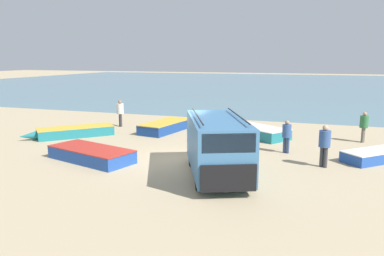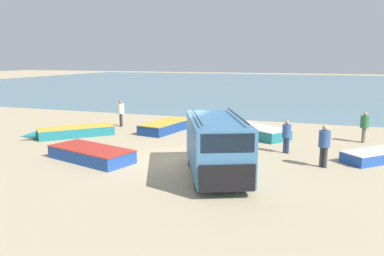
{
  "view_description": "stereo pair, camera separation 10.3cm",
  "coord_description": "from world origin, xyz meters",
  "px_view_note": "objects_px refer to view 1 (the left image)",
  "views": [
    {
      "loc": [
        5.85,
        -14.82,
        4.48
      ],
      "look_at": [
        -0.15,
        2.71,
        1.0
      ],
      "focal_mm": 35.0,
      "sensor_mm": 36.0,
      "label": 1
    },
    {
      "loc": [
        5.95,
        -14.79,
        4.48
      ],
      "look_at": [
        -0.15,
        2.71,
        1.0
      ],
      "focal_mm": 35.0,
      "sensor_mm": 36.0,
      "label": 2
    }
  ],
  "objects_px": {
    "fishing_rowboat_2": "(381,155)",
    "parked_van": "(217,145)",
    "fishing_rowboat_0": "(73,132)",
    "fisherman_3": "(120,111)",
    "fisherman_0": "(287,134)",
    "fishing_rowboat_1": "(252,131)",
    "fisherman_1": "(364,124)",
    "fisherman_2": "(325,142)",
    "fishing_rowboat_4": "(167,126)",
    "fishing_rowboat_3": "(89,154)"
  },
  "relations": [
    {
      "from": "fishing_rowboat_2",
      "to": "parked_van",
      "type": "bearing_deg",
      "value": 172.36
    },
    {
      "from": "fishing_rowboat_0",
      "to": "fisherman_3",
      "type": "relative_size",
      "value": 2.46
    },
    {
      "from": "fishing_rowboat_0",
      "to": "fisherman_0",
      "type": "distance_m",
      "value": 12.01
    },
    {
      "from": "fishing_rowboat_1",
      "to": "fisherman_1",
      "type": "distance_m",
      "value": 5.98
    },
    {
      "from": "fishing_rowboat_2",
      "to": "fisherman_0",
      "type": "xyz_separation_m",
      "value": [
        -4.1,
        -0.06,
        0.7
      ]
    },
    {
      "from": "fishing_rowboat_0",
      "to": "fisherman_2",
      "type": "relative_size",
      "value": 2.42
    },
    {
      "from": "parked_van",
      "to": "fisherman_2",
      "type": "xyz_separation_m",
      "value": [
        3.86,
        2.65,
        -0.17
      ]
    },
    {
      "from": "parked_van",
      "to": "fisherman_3",
      "type": "height_order",
      "value": "parked_van"
    },
    {
      "from": "fishing_rowboat_0",
      "to": "fisherman_1",
      "type": "xyz_separation_m",
      "value": [
        15.7,
        3.82,
        0.71
      ]
    },
    {
      "from": "fishing_rowboat_4",
      "to": "fisherman_1",
      "type": "xyz_separation_m",
      "value": [
        11.24,
        0.47,
        0.68
      ]
    },
    {
      "from": "fishing_rowboat_1",
      "to": "fisherman_1",
      "type": "relative_size",
      "value": 2.9
    },
    {
      "from": "parked_van",
      "to": "fishing_rowboat_4",
      "type": "distance_m",
      "value": 9.5
    },
    {
      "from": "fishing_rowboat_1",
      "to": "fisherman_1",
      "type": "bearing_deg",
      "value": -143.89
    },
    {
      "from": "fishing_rowboat_4",
      "to": "fisherman_2",
      "type": "height_order",
      "value": "fisherman_2"
    },
    {
      "from": "fisherman_2",
      "to": "fisherman_3",
      "type": "relative_size",
      "value": 1.01
    },
    {
      "from": "fishing_rowboat_2",
      "to": "fishing_rowboat_4",
      "type": "height_order",
      "value": "fishing_rowboat_4"
    },
    {
      "from": "fisherman_0",
      "to": "fisherman_1",
      "type": "relative_size",
      "value": 0.96
    },
    {
      "from": "fishing_rowboat_2",
      "to": "fishing_rowboat_3",
      "type": "height_order",
      "value": "fishing_rowboat_3"
    },
    {
      "from": "fishing_rowboat_4",
      "to": "parked_van",
      "type": "bearing_deg",
      "value": -135.4
    },
    {
      "from": "fishing_rowboat_1",
      "to": "fisherman_0",
      "type": "bearing_deg",
      "value": 156.65
    },
    {
      "from": "fishing_rowboat_2",
      "to": "fishing_rowboat_3",
      "type": "relative_size",
      "value": 0.73
    },
    {
      "from": "parked_van",
      "to": "fishing_rowboat_1",
      "type": "bearing_deg",
      "value": 156.67
    },
    {
      "from": "fishing_rowboat_2",
      "to": "fishing_rowboat_0",
      "type": "bearing_deg",
      "value": 136.7
    },
    {
      "from": "parked_van",
      "to": "fishing_rowboat_1",
      "type": "distance_m",
      "value": 8.14
    },
    {
      "from": "fishing_rowboat_4",
      "to": "fisherman_0",
      "type": "height_order",
      "value": "fisherman_0"
    },
    {
      "from": "fishing_rowboat_0",
      "to": "fishing_rowboat_1",
      "type": "height_order",
      "value": "fishing_rowboat_1"
    },
    {
      "from": "fishing_rowboat_4",
      "to": "fisherman_0",
      "type": "relative_size",
      "value": 3.01
    },
    {
      "from": "parked_van",
      "to": "fishing_rowboat_3",
      "type": "height_order",
      "value": "parked_van"
    },
    {
      "from": "fisherman_0",
      "to": "fisherman_3",
      "type": "bearing_deg",
      "value": 87.91
    },
    {
      "from": "fishing_rowboat_4",
      "to": "fisherman_1",
      "type": "height_order",
      "value": "fisherman_1"
    },
    {
      "from": "fishing_rowboat_0",
      "to": "fishing_rowboat_3",
      "type": "xyz_separation_m",
      "value": [
        3.81,
        -4.01,
        0.0
      ]
    },
    {
      "from": "fisherman_1",
      "to": "fisherman_2",
      "type": "xyz_separation_m",
      "value": [
        -2.03,
        -5.61,
        0.08
      ]
    },
    {
      "from": "fishing_rowboat_1",
      "to": "fishing_rowboat_2",
      "type": "relative_size",
      "value": 1.32
    },
    {
      "from": "parked_van",
      "to": "fisherman_0",
      "type": "height_order",
      "value": "parked_van"
    },
    {
      "from": "fisherman_2",
      "to": "fisherman_0",
      "type": "bearing_deg",
      "value": 74.73
    },
    {
      "from": "fisherman_1",
      "to": "fisherman_2",
      "type": "bearing_deg",
      "value": 89.56
    },
    {
      "from": "fisherman_1",
      "to": "fisherman_2",
      "type": "distance_m",
      "value": 5.96
    },
    {
      "from": "fishing_rowboat_4",
      "to": "fisherman_2",
      "type": "relative_size",
      "value": 2.68
    },
    {
      "from": "fishing_rowboat_3",
      "to": "fisherman_1",
      "type": "distance_m",
      "value": 14.25
    },
    {
      "from": "fishing_rowboat_2",
      "to": "fisherman_1",
      "type": "relative_size",
      "value": 2.19
    },
    {
      "from": "fishing_rowboat_4",
      "to": "fishing_rowboat_1",
      "type": "bearing_deg",
      "value": -76.75
    },
    {
      "from": "fishing_rowboat_0",
      "to": "fishing_rowboat_2",
      "type": "height_order",
      "value": "fishing_rowboat_0"
    },
    {
      "from": "parked_van",
      "to": "fisherman_2",
      "type": "height_order",
      "value": "parked_van"
    },
    {
      "from": "fisherman_0",
      "to": "fisherman_3",
      "type": "height_order",
      "value": "fisherman_3"
    },
    {
      "from": "fishing_rowboat_2",
      "to": "fisherman_3",
      "type": "distance_m",
      "value": 15.58
    },
    {
      "from": "fishing_rowboat_1",
      "to": "fishing_rowboat_4",
      "type": "relative_size",
      "value": 1.0
    },
    {
      "from": "fisherman_0",
      "to": "fisherman_3",
      "type": "relative_size",
      "value": 0.9
    },
    {
      "from": "fishing_rowboat_2",
      "to": "fishing_rowboat_3",
      "type": "distance_m",
      "value": 12.96
    },
    {
      "from": "fishing_rowboat_3",
      "to": "fisherman_1",
      "type": "relative_size",
      "value": 3.0
    },
    {
      "from": "fisherman_0",
      "to": "fisherman_2",
      "type": "relative_size",
      "value": 0.89
    }
  ]
}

